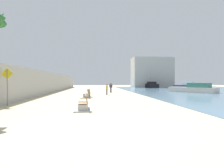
% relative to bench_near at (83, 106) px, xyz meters
% --- Properties ---
extents(ground_plane, '(120.00, 120.00, 0.00)m').
position_rel_bench_near_xyz_m(ground_plane, '(0.95, 13.70, -0.23)').
color(ground_plane, '#C6B793').
extents(seawall, '(0.80, 64.00, 3.20)m').
position_rel_bench_near_xyz_m(seawall, '(-6.55, 13.70, 1.36)').
color(seawall, '#ADAAA3').
rests_on(seawall, ground).
extents(bench_near, '(1.22, 2.16, 0.98)m').
position_rel_bench_near_xyz_m(bench_near, '(0.00, 0.00, 0.00)').
color(bench_near, '#ADAAA3').
rests_on(bench_near, ground).
extents(bench_far, '(1.31, 2.20, 0.98)m').
position_rel_bench_near_xyz_m(bench_far, '(-0.15, 8.48, 0.00)').
color(bench_far, '#ADAAA3').
rests_on(bench_far, ground).
extents(person_walking, '(0.30, 0.48, 1.51)m').
position_rel_bench_near_xyz_m(person_walking, '(2.33, 12.34, 0.63)').
color(person_walking, '#333338').
rests_on(person_walking, ground).
extents(person_standing, '(0.49, 0.30, 1.59)m').
position_rel_bench_near_xyz_m(person_standing, '(3.31, 17.28, 0.68)').
color(person_standing, '#333338').
rests_on(person_standing, ground).
extents(boat_far_right, '(5.82, 7.65, 1.55)m').
position_rel_bench_near_xyz_m(boat_far_right, '(16.94, 16.33, 0.38)').
color(boat_far_right, beige).
rests_on(boat_far_right, water_bay).
extents(boat_distant, '(3.98, 6.05, 6.15)m').
position_rel_bench_near_xyz_m(boat_distant, '(16.42, 38.08, 0.49)').
color(boat_distant, black).
rests_on(boat_distant, water_bay).
extents(boat_nearest, '(4.42, 5.55, 2.09)m').
position_rel_bench_near_xyz_m(boat_nearest, '(22.26, 28.73, 0.56)').
color(boat_nearest, navy).
rests_on(boat_nearest, water_bay).
extents(pedestrian_sign, '(0.85, 0.08, 2.83)m').
position_rel_bench_near_xyz_m(pedestrian_sign, '(-5.74, 2.33, 1.53)').
color(pedestrian_sign, slate).
rests_on(pedestrian_sign, ground).
extents(harbor_building, '(12.00, 6.00, 9.01)m').
position_rel_bench_near_xyz_m(harbor_building, '(18.13, 41.70, 4.27)').
color(harbor_building, '#ADAAA3').
rests_on(harbor_building, ground).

